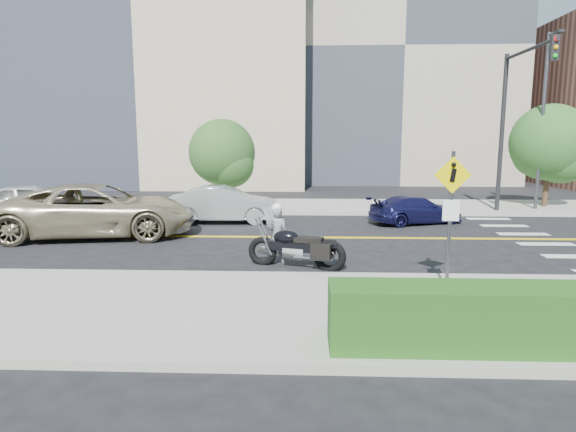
{
  "coord_description": "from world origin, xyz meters",
  "views": [
    {
      "loc": [
        1.14,
        -16.53,
        3.38
      ],
      "look_at": [
        0.6,
        -2.8,
        1.2
      ],
      "focal_mm": 30.0,
      "sensor_mm": 36.0,
      "label": 1
    }
  ],
  "objects_px": {
    "motorcyclist": "(277,233)",
    "parked_car_blue": "(416,210)",
    "parked_car_white": "(30,201)",
    "motorcycle": "(296,238)",
    "parked_car_silver": "(224,204)",
    "pedestrian_sign": "(451,207)",
    "suv": "(98,210)"
  },
  "relations": [
    {
      "from": "parked_car_white",
      "to": "parked_car_blue",
      "type": "height_order",
      "value": "parked_car_white"
    },
    {
      "from": "suv",
      "to": "parked_car_silver",
      "type": "relative_size",
      "value": 1.46
    },
    {
      "from": "suv",
      "to": "parked_car_silver",
      "type": "distance_m",
      "value": 4.99
    },
    {
      "from": "motorcycle",
      "to": "suv",
      "type": "relative_size",
      "value": 0.39
    },
    {
      "from": "motorcycle",
      "to": "parked_car_blue",
      "type": "relative_size",
      "value": 0.68
    },
    {
      "from": "motorcyclist",
      "to": "parked_car_blue",
      "type": "height_order",
      "value": "motorcyclist"
    },
    {
      "from": "parked_car_silver",
      "to": "parked_car_blue",
      "type": "relative_size",
      "value": 1.18
    },
    {
      "from": "motorcyclist",
      "to": "parked_car_blue",
      "type": "distance_m",
      "value": 8.48
    },
    {
      "from": "pedestrian_sign",
      "to": "motorcycle",
      "type": "relative_size",
      "value": 1.15
    },
    {
      "from": "pedestrian_sign",
      "to": "parked_car_blue",
      "type": "height_order",
      "value": "pedestrian_sign"
    },
    {
      "from": "pedestrian_sign",
      "to": "motorcyclist",
      "type": "xyz_separation_m",
      "value": [
        -3.87,
        2.71,
        -1.12
      ]
    },
    {
      "from": "motorcyclist",
      "to": "parked_car_silver",
      "type": "bearing_deg",
      "value": -68.5
    },
    {
      "from": "motorcycle",
      "to": "motorcyclist",
      "type": "bearing_deg",
      "value": 159.65
    },
    {
      "from": "suv",
      "to": "parked_car_white",
      "type": "distance_m",
      "value": 6.24
    },
    {
      "from": "suv",
      "to": "parked_car_silver",
      "type": "bearing_deg",
      "value": -62.68
    },
    {
      "from": "motorcyclist",
      "to": "suv",
      "type": "relative_size",
      "value": 0.25
    },
    {
      "from": "parked_car_white",
      "to": "parked_car_blue",
      "type": "relative_size",
      "value": 1.13
    },
    {
      "from": "motorcycle",
      "to": "parked_car_blue",
      "type": "height_order",
      "value": "motorcycle"
    },
    {
      "from": "parked_car_white",
      "to": "parked_car_silver",
      "type": "bearing_deg",
      "value": -118.77
    },
    {
      "from": "motorcyclist",
      "to": "parked_car_blue",
      "type": "xyz_separation_m",
      "value": [
        5.26,
        6.65,
        -0.28
      ]
    },
    {
      "from": "motorcycle",
      "to": "parked_car_silver",
      "type": "relative_size",
      "value": 0.57
    },
    {
      "from": "pedestrian_sign",
      "to": "parked_car_blue",
      "type": "xyz_separation_m",
      "value": [
        1.4,
        9.36,
        -1.4
      ]
    },
    {
      "from": "suv",
      "to": "parked_car_white",
      "type": "bearing_deg",
      "value": 40.07
    },
    {
      "from": "suv",
      "to": "parked_car_white",
      "type": "height_order",
      "value": "suv"
    },
    {
      "from": "pedestrian_sign",
      "to": "motorcycle",
      "type": "height_order",
      "value": "pedestrian_sign"
    },
    {
      "from": "parked_car_silver",
      "to": "parked_car_blue",
      "type": "xyz_separation_m",
      "value": [
        7.86,
        0.07,
        -0.19
      ]
    },
    {
      "from": "motorcycle",
      "to": "parked_car_silver",
      "type": "xyz_separation_m",
      "value": [
        -3.14,
        6.98,
        -0.04
      ]
    },
    {
      "from": "suv",
      "to": "pedestrian_sign",
      "type": "bearing_deg",
      "value": -131.0
    },
    {
      "from": "suv",
      "to": "parked_car_blue",
      "type": "xyz_separation_m",
      "value": [
        11.82,
        3.09,
        -0.37
      ]
    },
    {
      "from": "pedestrian_sign",
      "to": "motorcyclist",
      "type": "distance_m",
      "value": 4.85
    },
    {
      "from": "motorcyclist",
      "to": "suv",
      "type": "bearing_deg",
      "value": -28.5
    },
    {
      "from": "parked_car_white",
      "to": "parked_car_blue",
      "type": "distance_m",
      "value": 16.63
    }
  ]
}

